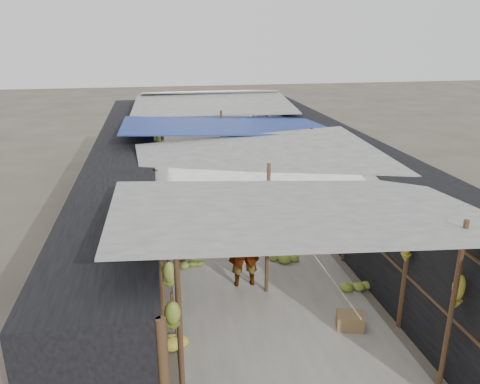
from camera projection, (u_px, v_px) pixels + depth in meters
aisle_slab at (236, 223)px, 12.39m from camera, size 3.60×16.00×0.02m
stall_left at (128, 188)px, 11.56m from camera, size 1.40×15.00×2.30m
stall_right at (335, 177)px, 12.48m from camera, size 1.40×15.00×2.30m
crate_near at (350, 321)px, 7.97m from camera, size 0.54×0.48×0.27m
crate_mid at (256, 235)px, 11.35m from camera, size 0.52×0.46×0.27m
crate_back at (207, 203)px, 13.47m from camera, size 0.43×0.37×0.25m
black_basin at (278, 192)px, 14.58m from camera, size 0.56×0.56×0.17m
vendor_elderly at (244, 246)px, 9.10m from camera, size 0.64×0.43×1.74m
shopper_blue at (206, 166)px, 14.96m from camera, size 0.81×0.70×1.46m
vendor_seated at (251, 183)px, 14.40m from camera, size 0.51×0.59×0.79m
market_canopy at (234, 131)px, 11.92m from camera, size 5.62×15.20×2.77m
hanging_bananas at (237, 161)px, 11.98m from camera, size 3.95×13.97×0.79m
floor_bananas at (241, 216)px, 12.51m from camera, size 4.04×9.99×0.35m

